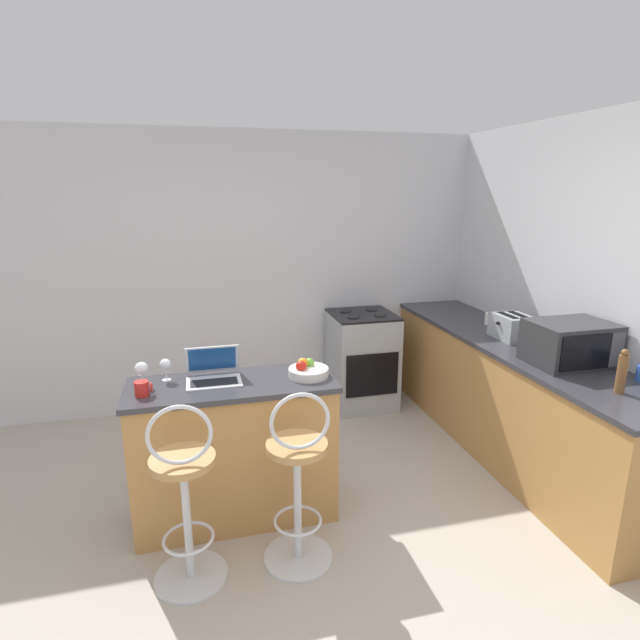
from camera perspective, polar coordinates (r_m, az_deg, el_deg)
ground_plane at (r=3.13m, az=-0.93°, el=-26.78°), size 20.00×20.00×0.00m
wall_back at (r=4.81m, az=-7.74°, el=5.32°), size 12.00×0.06×2.60m
breakfast_bar at (r=3.32m, az=-9.67°, el=-14.47°), size 1.27×0.51×0.93m
counter_right at (r=4.33m, az=20.67°, el=-8.11°), size 0.67×2.93×0.93m
bar_stool_near at (r=2.86m, az=-15.15°, el=-19.00°), size 0.40×0.40×1.07m
bar_stool_far at (r=2.89m, az=-2.54°, el=-17.95°), size 0.40×0.40×1.07m
laptop at (r=3.17m, az=-12.11°, el=-5.81°), size 0.33×0.28×0.21m
microwave at (r=3.75m, az=26.68°, el=-2.38°), size 0.53×0.40×0.29m
toaster at (r=4.22m, az=21.08°, el=-0.72°), size 0.26×0.31×0.20m
stove_range at (r=4.90m, az=4.79°, el=-4.53°), size 0.59×0.61×0.94m
pepper_mill at (r=3.37m, az=31.23°, el=-5.12°), size 0.05×0.05×0.27m
wine_glass_short at (r=3.22m, az=-17.25°, el=-4.96°), size 0.07×0.07×0.14m
fruit_bowl at (r=3.17m, az=-1.44°, el=-5.80°), size 0.25×0.25×0.11m
wine_glass_tall at (r=3.17m, az=-19.73°, el=-5.31°), size 0.08×0.08×0.15m
mug_red at (r=3.05m, az=-19.65°, el=-7.38°), size 0.10×0.08×0.09m
mug_white at (r=4.60m, az=18.86°, el=0.13°), size 0.10×0.08×0.10m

